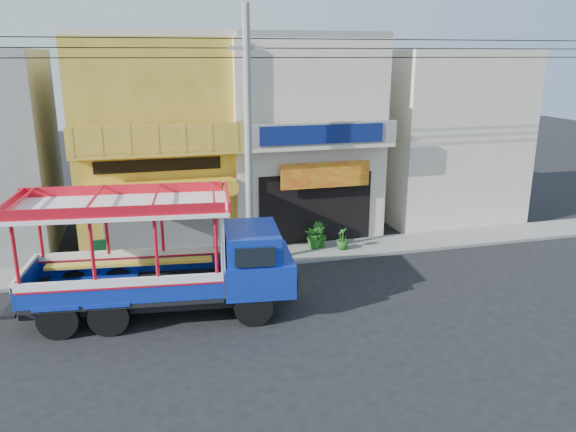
# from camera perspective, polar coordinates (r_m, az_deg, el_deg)

# --- Properties ---
(ground) EXTENTS (90.00, 90.00, 0.00)m
(ground) POSITION_cam_1_polar(r_m,az_deg,el_deg) (17.81, 1.51, -8.45)
(ground) COLOR black
(ground) RESTS_ON ground
(sidewalk) EXTENTS (30.00, 2.00, 0.12)m
(sidewalk) POSITION_cam_1_polar(r_m,az_deg,el_deg) (21.37, -1.55, -4.00)
(sidewalk) COLOR slate
(sidewalk) RESTS_ON ground
(shophouse_left) EXTENTS (6.00, 7.50, 8.24)m
(shophouse_left) POSITION_cam_1_polar(r_m,az_deg,el_deg) (23.72, -13.44, 7.68)
(shophouse_left) COLOR #B49228
(shophouse_left) RESTS_ON ground
(shophouse_right) EXTENTS (6.00, 6.75, 8.24)m
(shophouse_right) POSITION_cam_1_polar(r_m,az_deg,el_deg) (24.63, 0.77, 8.41)
(shophouse_right) COLOR beige
(shophouse_right) RESTS_ON ground
(party_pilaster) EXTENTS (0.35, 0.30, 8.00)m
(party_pilaster) POSITION_cam_1_polar(r_m,az_deg,el_deg) (20.98, -4.85, 6.71)
(party_pilaster) COLOR beige
(party_pilaster) RESTS_ON ground
(filler_building_right) EXTENTS (6.00, 6.00, 7.60)m
(filler_building_right) POSITION_cam_1_polar(r_m,az_deg,el_deg) (27.44, 15.10, 8.00)
(filler_building_right) COLOR beige
(filler_building_right) RESTS_ON ground
(utility_pole) EXTENTS (28.00, 0.26, 9.00)m
(utility_pole) POSITION_cam_1_polar(r_m,az_deg,el_deg) (19.35, -3.65, 9.03)
(utility_pole) COLOR gray
(utility_pole) RESTS_ON ground
(songthaew_truck) EXTENTS (8.14, 3.43, 3.69)m
(songthaew_truck) POSITION_cam_1_polar(r_m,az_deg,el_deg) (16.52, -11.19, -4.12)
(songthaew_truck) COLOR black
(songthaew_truck) RESTS_ON ground
(green_sign) EXTENTS (0.66, 0.37, 1.01)m
(green_sign) POSITION_cam_1_polar(r_m,az_deg,el_deg) (21.01, -18.52, -3.82)
(green_sign) COLOR black
(green_sign) RESTS_ON sidewalk
(potted_plant_a) EXTENTS (1.13, 1.09, 0.98)m
(potted_plant_a) POSITION_cam_1_polar(r_m,az_deg,el_deg) (21.89, 2.73, -2.00)
(potted_plant_a) COLOR #1E5719
(potted_plant_a) RESTS_ON sidewalk
(potted_plant_b) EXTENTS (0.69, 0.66, 0.98)m
(potted_plant_b) POSITION_cam_1_polar(r_m,az_deg,el_deg) (21.98, 3.23, -1.92)
(potted_plant_b) COLOR #1E5719
(potted_plant_b) RESTS_ON sidewalk
(potted_plant_c) EXTENTS (0.64, 0.64, 0.87)m
(potted_plant_c) POSITION_cam_1_polar(r_m,az_deg,el_deg) (21.81, 5.58, -2.28)
(potted_plant_c) COLOR #1E5719
(potted_plant_c) RESTS_ON sidewalk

